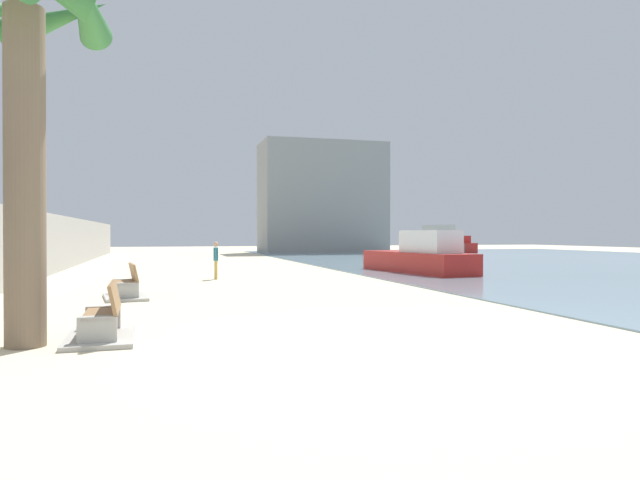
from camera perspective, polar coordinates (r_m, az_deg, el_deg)
ground_plane at (r=27.17m, az=-10.25°, el=-3.25°), size 120.00×120.00×0.00m
seawall at (r=27.47m, az=-26.04°, el=-0.41°), size 0.80×64.00×2.73m
water_bay at (r=37.83m, az=28.96°, el=-2.21°), size 36.00×68.00×0.04m
palm_tree at (r=10.76m, az=-27.38°, el=15.43°), size 2.91×3.09×6.59m
bench_near at (r=10.72m, az=-20.66°, el=-7.91°), size 1.15×2.13×0.98m
bench_far at (r=17.25m, az=-18.56°, el=-4.69°), size 1.36×2.22×0.98m
person_walking at (r=23.50m, az=-10.22°, el=-1.74°), size 0.22×0.53×1.51m
boat_nearest at (r=27.17m, az=9.84°, el=-1.67°), size 2.90×7.25×1.95m
boat_far_left at (r=57.49m, az=13.11°, el=-0.58°), size 2.75×4.61×1.63m
boat_far_right at (r=41.10m, az=11.23°, el=-0.69°), size 2.93×6.74×2.39m
harbor_building at (r=57.22m, az=0.20°, el=4.15°), size 12.00×6.00×10.76m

